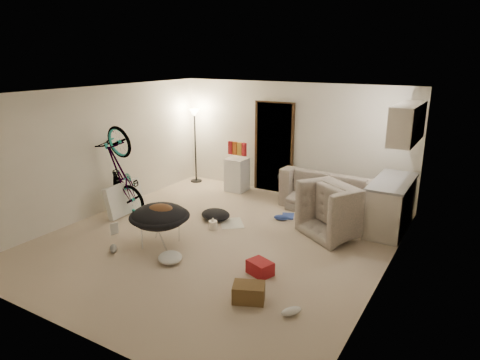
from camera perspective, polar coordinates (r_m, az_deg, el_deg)
The scene contains 36 objects.
floor at distance 7.47m, azimuth -2.96°, elevation -7.96°, with size 5.50×6.00×0.02m, color #C2AC95.
ceiling at distance 6.83m, azimuth -3.28°, elevation 11.69°, with size 5.50×6.00×0.02m, color white.
wall_back at distance 9.63m, azimuth 6.89°, elevation 5.41°, with size 5.50×0.02×2.50m, color silver.
wall_front at distance 4.97m, azimuth -22.84°, elevation -6.45°, with size 5.50×0.02×2.50m, color silver.
wall_left at distance 8.84m, azimuth -18.22°, elevation 3.71°, with size 0.02×6.00×2.50m, color silver.
wall_right at distance 6.03m, azimuth 19.32°, elevation -2.12°, with size 0.02×6.00×2.50m, color silver.
doorway at distance 9.80m, azimuth 4.61°, elevation 4.30°, with size 0.85×0.10×2.04m, color black.
door_trim at distance 9.78m, azimuth 4.53°, elevation 4.26°, with size 0.97×0.04×2.10m, color #372313.
floor_lamp at distance 10.50m, azimuth -6.05°, elevation 6.67°, with size 0.28×0.28×1.81m.
kitchen_counter at distance 8.21m, azimuth 19.45°, elevation -3.25°, with size 0.60×1.50×0.88m, color beige.
counter_top at distance 8.07m, azimuth 19.75°, elevation -0.17°, with size 0.64×1.54×0.04m, color gray.
kitchen_uppers at distance 7.83m, azimuth 21.43°, elevation 7.07°, with size 0.38×1.40×0.65m, color beige.
sofa at distance 8.95m, azimuth 12.17°, elevation -2.01°, with size 2.04×0.80×0.59m, color #3E463F.
armchair at distance 7.79m, azimuth 13.75°, elevation -4.52°, with size 1.07×0.94×0.70m, color #3E463F.
bicycle at distance 8.76m, azimuth -15.36°, elevation -1.38°, with size 0.64×1.83×0.96m, color black.
book_asset at distance 7.94m, azimuth -16.87°, elevation -7.03°, with size 0.16×0.21×0.02m, color maroon.
mini_fridge at distance 9.94m, azimuth -0.41°, elevation 0.74°, with size 0.45×0.45×0.77m, color white.
snack_box_0 at distance 9.88m, azimuth -1.26°, elevation 4.32°, with size 0.10×0.07×0.30m, color maroon.
snack_box_1 at distance 9.82m, azimuth -0.67°, elevation 4.25°, with size 0.10×0.07×0.30m, color #B34D16.
snack_box_2 at distance 9.76m, azimuth -0.06°, elevation 4.17°, with size 0.10×0.07×0.30m, color gold.
snack_box_3 at distance 9.70m, azimuth 0.55°, elevation 4.10°, with size 0.10×0.07×0.30m, color maroon.
saucer_chair at distance 7.20m, azimuth -10.63°, elevation -5.47°, with size 1.00×1.00×0.71m.
hoodie at distance 7.08m, azimuth -10.57°, elevation -4.10°, with size 0.48×0.40×0.22m, color #53321C.
sofa_drape at distance 9.20m, azimuth 6.66°, elevation 0.35°, with size 0.56×0.46×0.28m, color black.
tv_box at distance 8.83m, azimuth -15.13°, elevation -2.37°, with size 0.11×0.95×0.62m, color silver.
drink_case_a at distance 5.71m, azimuth 1.17°, elevation -14.76°, with size 0.41×0.29×0.23m, color brown.
drink_case_b at distance 6.32m, azimuth 2.69°, elevation -11.61°, with size 0.35×0.26×0.20m, color maroon.
juicer at distance 7.85m, azimuth -3.63°, elevation -5.92°, with size 0.16×0.16×0.23m.
newspaper at distance 8.12m, azimuth -1.14°, elevation -5.77°, with size 0.42×0.54×0.01m, color silver.
book_blue at distance 8.48m, azimuth 6.39°, elevation -4.81°, with size 0.23×0.31×0.03m, color #283F92.
book_white at distance 8.18m, azimuth -11.95°, elevation -5.91°, with size 0.18×0.23×0.02m, color silver.
shoe_0 at distance 8.29m, azimuth 5.54°, elevation -5.00°, with size 0.29×0.12×0.11m, color #283F92.
shoe_3 at distance 7.30m, azimuth -16.53°, elevation -8.73°, with size 0.27×0.11×0.10m, color slate.
shoe_4 at distance 5.50m, azimuth 6.86°, elevation -16.98°, with size 0.28×0.11×0.10m, color white.
clothes_lump_a at distance 8.29m, azimuth -3.27°, elevation -4.64°, with size 0.59×0.51×0.19m, color black.
clothes_lump_c at distance 6.77m, azimuth -9.30°, elevation -10.17°, with size 0.43×0.37×0.13m, color silver.
Camera 1 is at (3.79, -5.65, 3.07)m, focal length 32.00 mm.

